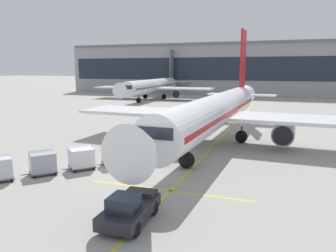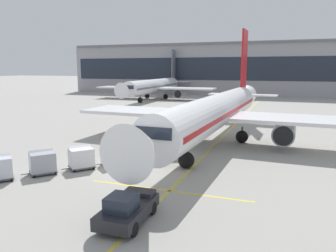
{
  "view_description": "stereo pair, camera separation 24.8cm",
  "coord_description": "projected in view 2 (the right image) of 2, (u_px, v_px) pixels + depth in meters",
  "views": [
    {
      "loc": [
        11.86,
        -24.01,
        8.44
      ],
      "look_at": [
        1.36,
        5.4,
        2.99
      ],
      "focal_mm": 35.27,
      "sensor_mm": 36.0,
      "label": 1
    },
    {
      "loc": [
        12.09,
        -23.93,
        8.44
      ],
      "look_at": [
        1.36,
        5.4,
        2.99
      ],
      "focal_mm": 35.27,
      "sensor_mm": 36.0,
      "label": 2
    }
  ],
  "objects": [
    {
      "name": "ground_crew_by_carts",
      "position": [
        131.0,
        150.0,
        30.46
      ],
      "size": [
        0.41,
        0.49,
        1.74
      ],
      "color": "#333847",
      "rests_on": "ground"
    },
    {
      "name": "apron_guidance_line_lead_in",
      "position": [
        216.0,
        144.0,
        37.44
      ],
      "size": [
        0.2,
        110.0,
        0.01
      ],
      "color": "yellow",
      "rests_on": "ground"
    },
    {
      "name": "ground_crew_marshaller",
      "position": [
        139.0,
        158.0,
        27.76
      ],
      "size": [
        0.56,
        0.31,
        1.74
      ],
      "color": "#514C42",
      "rests_on": "ground"
    },
    {
      "name": "parked_airplane",
      "position": [
        217.0,
        111.0,
        37.58
      ],
      "size": [
        33.3,
        42.94,
        14.45
      ],
      "color": "white",
      "rests_on": "ground"
    },
    {
      "name": "belt_loader",
      "position": [
        154.0,
        149.0,
        31.43
      ],
      "size": [
        4.77,
        4.6,
        2.84
      ],
      "color": "#A3A8B2",
      "rests_on": "ground"
    },
    {
      "name": "ground_crew_by_loader",
      "position": [
        133.0,
        156.0,
        28.44
      ],
      "size": [
        0.39,
        0.51,
        1.74
      ],
      "color": "#514C42",
      "rests_on": "ground"
    },
    {
      "name": "terminal_building",
      "position": [
        233.0,
        69.0,
        112.1
      ],
      "size": [
        111.34,
        20.71,
        16.62
      ],
      "color": "#939399",
      "rests_on": "ground"
    },
    {
      "name": "ground_crew_wingwalker",
      "position": [
        142.0,
        152.0,
        29.76
      ],
      "size": [
        0.57,
        0.3,
        1.74
      ],
      "color": "#333847",
      "rests_on": "ground"
    },
    {
      "name": "distant_airplane",
      "position": [
        155.0,
        86.0,
        91.71
      ],
      "size": [
        33.48,
        43.21,
        14.46
      ],
      "color": "white",
      "rests_on": "ground"
    },
    {
      "name": "baggage_cart_third",
      "position": [
        42.0,
        162.0,
        26.61
      ],
      "size": [
        2.52,
        2.59,
        1.91
      ],
      "color": "#515156",
      "rests_on": "ground"
    },
    {
      "name": "safety_cone_engine_keepout",
      "position": [
        177.0,
        136.0,
        39.81
      ],
      "size": [
        0.67,
        0.67,
        0.75
      ],
      "color": "black",
      "rests_on": "ground"
    },
    {
      "name": "pushback_tug",
      "position": [
        127.0,
        209.0,
        18.17
      ],
      "size": [
        2.24,
        4.47,
        1.83
      ],
      "color": "#232328",
      "rests_on": "ground"
    },
    {
      "name": "ground_plane",
      "position": [
        131.0,
        170.0,
        27.68
      ],
      "size": [
        600.0,
        600.0,
        0.0
      ],
      "primitive_type": "plane",
      "color": "#9E9B93"
    },
    {
      "name": "baggage_cart_lead",
      "position": [
        114.0,
        153.0,
        29.31
      ],
      "size": [
        2.52,
        2.59,
        1.91
      ],
      "color": "#515156",
      "rests_on": "ground"
    },
    {
      "name": "baggage_cart_second",
      "position": [
        81.0,
        157.0,
        27.98
      ],
      "size": [
        2.52,
        2.59,
        1.91
      ],
      "color": "#515156",
      "rests_on": "ground"
    },
    {
      "name": "apron_guidance_line_stop_bar",
      "position": [
        168.0,
        191.0,
        23.1
      ],
      "size": [
        12.0,
        0.2,
        0.01
      ],
      "color": "yellow",
      "rests_on": "ground"
    }
  ]
}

